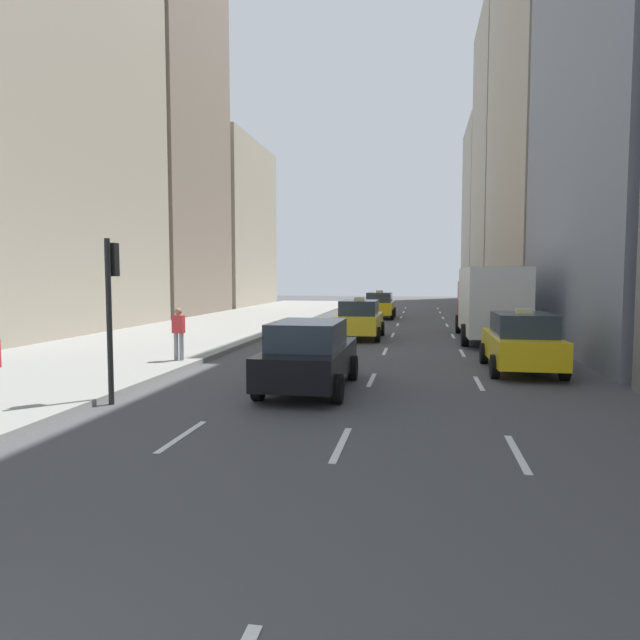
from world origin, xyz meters
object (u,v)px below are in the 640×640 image
(box_truck, at_px, (489,301))
(traffic_light_pole, at_px, (111,294))
(taxi_lead, at_px, (521,342))
(sedan_black_near, at_px, (309,355))
(pedestrian_far_walking, at_px, (179,331))
(taxi_second, at_px, (380,305))
(taxi_third, at_px, (360,319))

(box_truck, bearing_deg, traffic_light_pole, -124.09)
(taxi_lead, height_order, sedan_black_near, taxi_lead)
(box_truck, distance_m, pedestrian_far_walking, 13.58)
(box_truck, bearing_deg, sedan_black_near, -115.23)
(taxi_second, height_order, taxi_third, same)
(taxi_lead, distance_m, taxi_third, 9.84)
(taxi_third, distance_m, box_truck, 5.66)
(taxi_lead, distance_m, pedestrian_far_walking, 10.44)
(taxi_lead, xyz_separation_m, pedestrian_far_walking, (-10.42, -0.51, 0.19))
(taxi_lead, height_order, traffic_light_pole, traffic_light_pole)
(taxi_lead, xyz_separation_m, taxi_second, (-5.60, 20.89, 0.00))
(taxi_third, xyz_separation_m, box_truck, (5.60, 0.08, 0.83))
(box_truck, bearing_deg, taxi_second, 113.76)
(taxi_lead, relative_size, taxi_third, 1.00)
(taxi_lead, relative_size, taxi_second, 1.00)
(taxi_third, xyz_separation_m, traffic_light_pole, (-3.95, -14.03, 1.53))
(pedestrian_far_walking, bearing_deg, taxi_second, 77.30)
(taxi_second, bearing_deg, taxi_lead, -74.99)
(taxi_third, relative_size, sedan_black_near, 0.94)
(taxi_lead, relative_size, pedestrian_far_walking, 2.67)
(sedan_black_near, bearing_deg, taxi_second, 90.00)
(taxi_lead, distance_m, sedan_black_near, 6.72)
(sedan_black_near, height_order, traffic_light_pole, traffic_light_pole)
(box_truck, relative_size, pedestrian_far_walking, 5.09)
(taxi_third, bearing_deg, box_truck, 0.78)
(taxi_lead, height_order, taxi_third, same)
(taxi_third, xyz_separation_m, sedan_black_near, (-0.00, -11.81, -0.01))
(taxi_third, relative_size, traffic_light_pole, 1.22)
(taxi_second, xyz_separation_m, box_truck, (5.60, -12.72, 0.83))
(pedestrian_far_walking, height_order, traffic_light_pole, traffic_light_pole)
(taxi_second, height_order, traffic_light_pole, traffic_light_pole)
(sedan_black_near, bearing_deg, taxi_third, 90.00)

